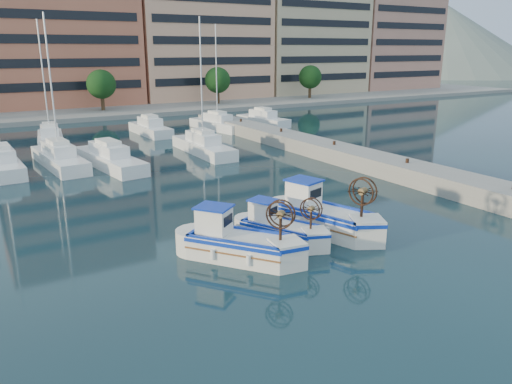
# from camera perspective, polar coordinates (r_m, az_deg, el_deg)

# --- Properties ---
(ground) EXTENTS (300.00, 300.00, 0.00)m
(ground) POSITION_cam_1_polar(r_m,az_deg,el_deg) (24.30, 6.10, -5.58)
(ground) COLOR #193A41
(ground) RESTS_ON ground
(quay) EXTENTS (3.00, 60.00, 1.20)m
(quay) POSITION_cam_1_polar(r_m,az_deg,el_deg) (38.18, 14.62, 2.94)
(quay) COLOR gray
(quay) RESTS_ON ground
(waterfront) EXTENTS (180.00, 40.00, 25.60)m
(waterfront) POSITION_cam_1_polar(r_m,az_deg,el_deg) (86.15, -16.12, 16.91)
(waterfront) COLOR gray
(waterfront) RESTS_ON ground
(hill_east) EXTENTS (160.00, 160.00, 50.00)m
(hill_east) POSITION_cam_1_polar(r_m,az_deg,el_deg) (200.22, 19.83, 12.59)
(hill_east) COLOR slate
(hill_east) RESTS_ON ground
(yacht_marina) EXTENTS (39.71, 22.82, 11.50)m
(yacht_marina) POSITION_cam_1_polar(r_m,az_deg,el_deg) (47.17, -17.25, 5.08)
(yacht_marina) COLOR white
(yacht_marina) RESTS_ON ground
(fishing_boat_a) EXTENTS (4.23, 4.72, 2.93)m
(fishing_boat_a) POSITION_cam_1_polar(r_m,az_deg,el_deg) (21.91, -2.20, -5.69)
(fishing_boat_a) COLOR silver
(fishing_boat_a) RESTS_ON ground
(fishing_boat_b) EXTENTS (3.03, 4.10, 2.47)m
(fishing_boat_b) POSITION_cam_1_polar(r_m,az_deg,el_deg) (23.89, 2.66, -4.14)
(fishing_boat_b) COLOR silver
(fishing_boat_b) RESTS_ON ground
(fishing_boat_c) EXTENTS (3.46, 5.29, 3.20)m
(fishing_boat_c) POSITION_cam_1_polar(r_m,az_deg,el_deg) (25.30, 7.59, -2.62)
(fishing_boat_c) COLOR silver
(fishing_boat_c) RESTS_ON ground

